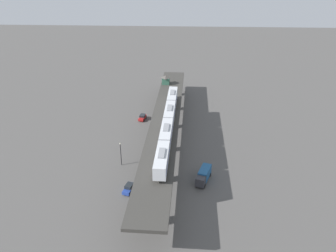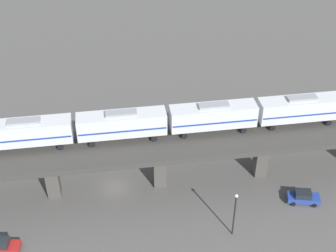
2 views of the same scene
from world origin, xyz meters
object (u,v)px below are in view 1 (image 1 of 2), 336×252
object	(u,v)px
delivery_truck	(204,175)
street_lamp	(121,152)
street_car_red	(142,117)
subway_train	(168,123)
street_car_blue	(129,188)
signal_hut	(166,79)

from	to	relation	value
delivery_truck	street_lamp	distance (m)	23.10
street_car_red	street_lamp	xyz separation A→B (m)	(2.20, 28.94, 3.17)
delivery_truck	street_lamp	size ratio (longest dim) A/B	1.09
subway_train	street_car_blue	bearing A→B (deg)	64.07
subway_train	signal_hut	xyz separation A→B (m)	(2.94, -39.01, -0.74)
subway_train	street_car_red	size ratio (longest dim) A/B	10.72
street_car_blue	delivery_truck	bearing A→B (deg)	-164.26
street_car_red	delivery_truck	size ratio (longest dim) A/B	0.62
street_car_blue	street_lamp	bearing A→B (deg)	-70.82
delivery_truck	street_car_blue	bearing A→B (deg)	15.74
street_car_blue	street_lamp	world-z (taller)	street_lamp
delivery_truck	street_lamp	xyz separation A→B (m)	(22.15, -6.14, 2.35)
signal_hut	street_car_red	xyz separation A→B (m)	(7.30, 16.33, -8.54)
street_car_red	street_car_blue	bearing A→B (deg)	92.45
street_car_red	signal_hut	bearing A→B (deg)	-114.10
street_car_red	street_lamp	distance (m)	29.20
street_car_red	delivery_truck	xyz separation A→B (m)	(-19.94, 35.08, 0.82)
street_lamp	street_car_blue	bearing A→B (deg)	109.18
street_lamp	subway_train	bearing A→B (deg)	-153.31
street_car_red	delivery_truck	world-z (taller)	delivery_truck
street_car_blue	delivery_truck	size ratio (longest dim) A/B	0.63
signal_hut	street_car_red	distance (m)	19.82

